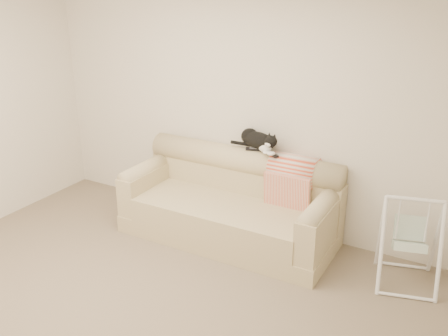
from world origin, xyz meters
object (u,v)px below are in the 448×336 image
sofa (231,205)px  remote_a (255,149)px  remote_b (272,154)px  tuxedo_cat (258,140)px  baby_swing (409,241)px

sofa → remote_a: remote_a is taller
remote_b → tuxedo_cat: tuxedo_cat is taller
remote_a → baby_swing: (1.64, -0.26, -0.49)m
tuxedo_cat → remote_b: bearing=-18.8°
sofa → tuxedo_cat: 0.72m
sofa → remote_a: size_ratio=11.78×
remote_a → tuxedo_cat: (0.03, 0.01, 0.10)m
sofa → baby_swing: sofa is taller
remote_a → tuxedo_cat: tuxedo_cat is taller
remote_a → remote_b: (0.22, -0.05, -0.00)m
tuxedo_cat → remote_a: bearing=-161.4°
sofa → baby_swing: (1.77, -0.01, 0.07)m
sofa → remote_b: bearing=29.1°
remote_a → remote_b: remote_a is taller
remote_b → baby_swing: bearing=-8.3°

